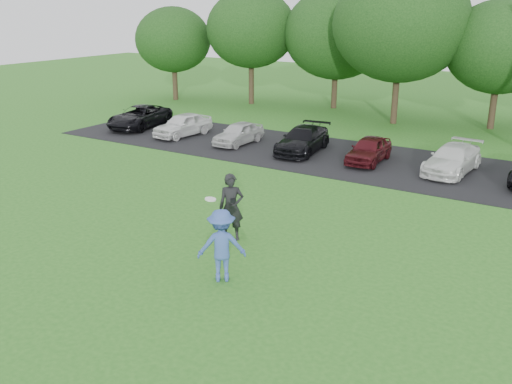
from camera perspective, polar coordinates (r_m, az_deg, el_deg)
ground at (r=14.48m, az=-7.42°, el=-8.62°), size 100.00×100.00×0.00m
parking_lot at (r=25.21m, az=11.50°, el=3.00°), size 32.00×6.50×0.03m
frisbee_player at (r=13.96m, az=-3.46°, el=-5.35°), size 1.37×1.26×2.14m
camera_bystander at (r=16.32m, az=-2.49°, el=-1.53°), size 0.86×0.79×1.96m
parked_cars at (r=25.08m, az=11.45°, el=4.30°), size 29.17×4.49×1.21m
tree_row at (r=33.39m, az=20.75°, el=14.44°), size 42.39×9.85×8.64m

